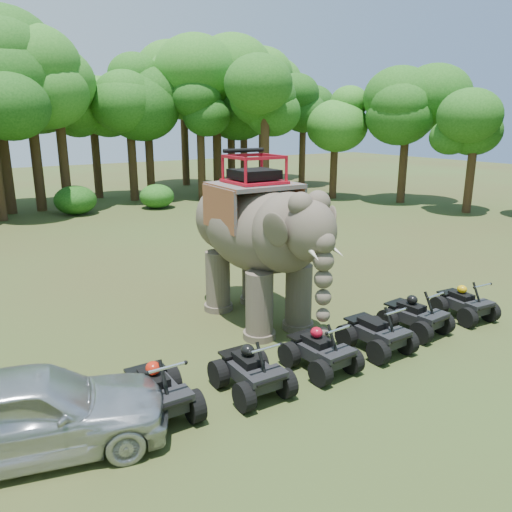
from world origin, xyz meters
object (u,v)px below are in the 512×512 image
object	(u,v)px
elephant	(256,238)
atv_1	(251,364)
atv_0	(157,384)
atv_3	(377,327)
atv_2	(321,345)
parked_car	(29,412)
atv_4	(416,310)
atv_5	(465,299)

from	to	relation	value
elephant	atv_1	distance (m)	4.29
atv_0	atv_3	distance (m)	5.52
elephant	atv_0	xyz separation A→B (m)	(-4.17, -2.99, -1.69)
atv_3	atv_0	bearing A→B (deg)	176.19
elephant	atv_2	bearing A→B (deg)	-95.42
elephant	atv_0	world-z (taller)	elephant
parked_car	atv_1	size ratio (longest dim) A/B	2.74
parked_car	atv_0	size ratio (longest dim) A/B	2.64
parked_car	atv_3	distance (m)	7.72
atv_4	atv_1	bearing A→B (deg)	177.28
atv_4	atv_5	world-z (taller)	atv_4
atv_4	atv_5	xyz separation A→B (m)	(1.93, -0.11, -0.03)
parked_car	atv_1	bearing A→B (deg)	-80.06
parked_car	atv_4	distance (m)	9.39
atv_0	atv_2	bearing A→B (deg)	-3.52
atv_2	atv_5	bearing A→B (deg)	-1.55
parked_car	atv_3	xyz separation A→B (m)	(7.71, -0.36, -0.16)
atv_4	atv_0	bearing A→B (deg)	174.66
parked_car	atv_5	size ratio (longest dim) A/B	2.93
atv_2	atv_4	size ratio (longest dim) A/B	0.99
parked_car	atv_1	distance (m)	4.16
atv_0	atv_3	bearing A→B (deg)	-1.90
atv_2	atv_4	world-z (taller)	atv_4
atv_2	atv_5	size ratio (longest dim) A/B	1.04
atv_1	atv_5	world-z (taller)	atv_1
parked_car	atv_4	xyz separation A→B (m)	(9.39, -0.14, -0.17)
atv_1	atv_4	distance (m)	5.25
atv_0	atv_4	bearing A→B (deg)	0.57
atv_3	atv_4	bearing A→B (deg)	6.73
parked_car	atv_2	world-z (taller)	parked_car
elephant	parked_car	world-z (taller)	elephant
atv_3	parked_car	bearing A→B (deg)	176.49
parked_car	atv_1	world-z (taller)	parked_car
atv_5	atv_3	bearing A→B (deg)	-173.14
elephant	atv_2	world-z (taller)	elephant
atv_4	atv_3	bearing A→B (deg)	-177.26
atv_0	atv_4	world-z (taller)	atv_0
atv_3	atv_1	bearing A→B (deg)	178.69
atv_1	atv_3	xyz separation A→B (m)	(3.57, -0.03, -0.00)
atv_4	parked_car	bearing A→B (deg)	174.33
elephant	parked_car	bearing A→B (deg)	-153.49
atv_3	atv_2	bearing A→B (deg)	179.63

